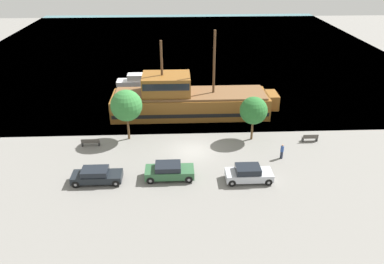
{
  "coord_description": "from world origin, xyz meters",
  "views": [
    {
      "loc": [
        -1.52,
        -33.45,
        19.02
      ],
      "look_at": [
        0.1,
        2.0,
        1.2
      ],
      "focal_mm": 35.0,
      "sensor_mm": 36.0,
      "label": 1
    }
  ],
  "objects_px": {
    "pirate_ship": "(187,100)",
    "bench_promenade_west": "(310,138)",
    "parked_car_curb_mid": "(169,171)",
    "parked_car_curb_front": "(249,174)",
    "fire_hydrant": "(176,163)",
    "moored_boat_dockside": "(140,81)",
    "parked_car_curb_rear": "(97,176)",
    "bench_promenade_east": "(90,142)",
    "pedestrian_walking_near": "(282,151)"
  },
  "relations": [
    {
      "from": "pirate_ship",
      "to": "bench_promenade_west",
      "type": "bearing_deg",
      "value": -31.17
    },
    {
      "from": "parked_car_curb_mid",
      "to": "bench_promenade_west",
      "type": "xyz_separation_m",
      "value": [
        15.08,
        6.42,
        -0.3
      ]
    },
    {
      "from": "parked_car_curb_front",
      "to": "fire_hydrant",
      "type": "relative_size",
      "value": 5.44
    },
    {
      "from": "moored_boat_dockside",
      "to": "bench_promenade_west",
      "type": "height_order",
      "value": "moored_boat_dockside"
    },
    {
      "from": "parked_car_curb_front",
      "to": "fire_hydrant",
      "type": "xyz_separation_m",
      "value": [
        -6.44,
        2.73,
        -0.32
      ]
    },
    {
      "from": "parked_car_curb_front",
      "to": "parked_car_curb_mid",
      "type": "bearing_deg",
      "value": 174.0
    },
    {
      "from": "pirate_ship",
      "to": "fire_hydrant",
      "type": "height_order",
      "value": "pirate_ship"
    },
    {
      "from": "moored_boat_dockside",
      "to": "fire_hydrant",
      "type": "relative_size",
      "value": 9.58
    },
    {
      "from": "parked_car_curb_rear",
      "to": "bench_promenade_east",
      "type": "height_order",
      "value": "parked_car_curb_rear"
    },
    {
      "from": "fire_hydrant",
      "to": "pedestrian_walking_near",
      "type": "xyz_separation_m",
      "value": [
        10.44,
        1.04,
        0.37
      ]
    },
    {
      "from": "parked_car_curb_front",
      "to": "bench_promenade_east",
      "type": "bearing_deg",
      "value": 155.0
    },
    {
      "from": "fire_hydrant",
      "to": "bench_promenade_west",
      "type": "bearing_deg",
      "value": 17.08
    },
    {
      "from": "pirate_ship",
      "to": "fire_hydrant",
      "type": "relative_size",
      "value": 26.58
    },
    {
      "from": "fire_hydrant",
      "to": "bench_promenade_west",
      "type": "height_order",
      "value": "bench_promenade_west"
    },
    {
      "from": "moored_boat_dockside",
      "to": "parked_car_curb_mid",
      "type": "distance_m",
      "value": 26.03
    },
    {
      "from": "parked_car_curb_front",
      "to": "bench_promenade_east",
      "type": "relative_size",
      "value": 2.21
    },
    {
      "from": "pirate_ship",
      "to": "moored_boat_dockside",
      "type": "xyz_separation_m",
      "value": [
        -6.73,
        11.37,
        -1.25
      ]
    },
    {
      "from": "bench_promenade_east",
      "to": "pedestrian_walking_near",
      "type": "xyz_separation_m",
      "value": [
        19.42,
        -3.42,
        0.34
      ]
    },
    {
      "from": "pirate_ship",
      "to": "parked_car_curb_front",
      "type": "distance_m",
      "value": 15.83
    },
    {
      "from": "moored_boat_dockside",
      "to": "parked_car_curb_rear",
      "type": "xyz_separation_m",
      "value": [
        -1.85,
        -25.98,
        0.08
      ]
    },
    {
      "from": "bench_promenade_east",
      "to": "bench_promenade_west",
      "type": "xyz_separation_m",
      "value": [
        23.42,
        -0.03,
        -0.01
      ]
    },
    {
      "from": "bench_promenade_west",
      "to": "moored_boat_dockside",
      "type": "bearing_deg",
      "value": 135.7
    },
    {
      "from": "fire_hydrant",
      "to": "bench_promenade_east",
      "type": "bearing_deg",
      "value": 153.56
    },
    {
      "from": "moored_boat_dockside",
      "to": "bench_promenade_west",
      "type": "distance_m",
      "value": 27.49
    },
    {
      "from": "parked_car_curb_rear",
      "to": "pedestrian_walking_near",
      "type": "bearing_deg",
      "value": 10.93
    },
    {
      "from": "pirate_ship",
      "to": "fire_hydrant",
      "type": "xyz_separation_m",
      "value": [
        -1.5,
        -12.27,
        -1.45
      ]
    },
    {
      "from": "parked_car_curb_front",
      "to": "pedestrian_walking_near",
      "type": "bearing_deg",
      "value": 43.3
    },
    {
      "from": "parked_car_curb_rear",
      "to": "parked_car_curb_front",
      "type": "bearing_deg",
      "value": -1.62
    },
    {
      "from": "moored_boat_dockside",
      "to": "parked_car_curb_mid",
      "type": "relative_size",
      "value": 1.67
    },
    {
      "from": "bench_promenade_east",
      "to": "parked_car_curb_mid",
      "type": "bearing_deg",
      "value": -37.7
    },
    {
      "from": "parked_car_curb_rear",
      "to": "fire_hydrant",
      "type": "distance_m",
      "value": 7.47
    },
    {
      "from": "bench_promenade_east",
      "to": "parked_car_curb_front",
      "type": "bearing_deg",
      "value": -25.0
    },
    {
      "from": "fire_hydrant",
      "to": "bench_promenade_east",
      "type": "height_order",
      "value": "bench_promenade_east"
    },
    {
      "from": "bench_promenade_west",
      "to": "pedestrian_walking_near",
      "type": "height_order",
      "value": "pedestrian_walking_near"
    },
    {
      "from": "parked_car_curb_rear",
      "to": "pedestrian_walking_near",
      "type": "height_order",
      "value": "pedestrian_walking_near"
    },
    {
      "from": "moored_boat_dockside",
      "to": "parked_car_curb_front",
      "type": "distance_m",
      "value": 28.84
    },
    {
      "from": "parked_car_curb_front",
      "to": "fire_hydrant",
      "type": "height_order",
      "value": "parked_car_curb_front"
    },
    {
      "from": "parked_car_curb_mid",
      "to": "parked_car_curb_rear",
      "type": "height_order",
      "value": "parked_car_curb_mid"
    },
    {
      "from": "moored_boat_dockside",
      "to": "pirate_ship",
      "type": "bearing_deg",
      "value": -59.37
    },
    {
      "from": "parked_car_curb_mid",
      "to": "bench_promenade_east",
      "type": "height_order",
      "value": "parked_car_curb_mid"
    },
    {
      "from": "bench_promenade_east",
      "to": "bench_promenade_west",
      "type": "relative_size",
      "value": 1.14
    },
    {
      "from": "pirate_ship",
      "to": "bench_promenade_east",
      "type": "height_order",
      "value": "pirate_ship"
    },
    {
      "from": "parked_car_curb_rear",
      "to": "fire_hydrant",
      "type": "xyz_separation_m",
      "value": [
        7.08,
        2.34,
        -0.28
      ]
    },
    {
      "from": "pirate_ship",
      "to": "parked_car_curb_rear",
      "type": "height_order",
      "value": "pirate_ship"
    },
    {
      "from": "parked_car_curb_rear",
      "to": "pedestrian_walking_near",
      "type": "xyz_separation_m",
      "value": [
        17.52,
        3.38,
        0.1
      ]
    },
    {
      "from": "parked_car_curb_front",
      "to": "parked_car_curb_rear",
      "type": "bearing_deg",
      "value": 178.38
    },
    {
      "from": "fire_hydrant",
      "to": "pirate_ship",
      "type": "bearing_deg",
      "value": 83.05
    },
    {
      "from": "pirate_ship",
      "to": "fire_hydrant",
      "type": "bearing_deg",
      "value": -96.95
    },
    {
      "from": "parked_car_curb_mid",
      "to": "bench_promenade_east",
      "type": "distance_m",
      "value": 10.54
    },
    {
      "from": "moored_boat_dockside",
      "to": "bench_promenade_west",
      "type": "relative_size",
      "value": 4.43
    }
  ]
}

